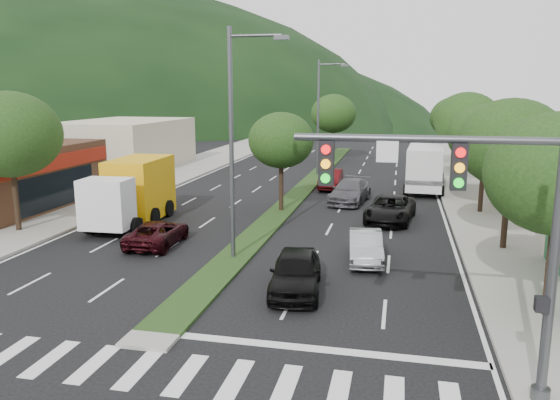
% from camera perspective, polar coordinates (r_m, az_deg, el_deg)
% --- Properties ---
extents(ground, '(160.00, 160.00, 0.00)m').
position_cam_1_polar(ground, '(17.66, -12.85, -13.67)').
color(ground, black).
rests_on(ground, ground).
extents(sidewalk_right, '(5.00, 90.00, 0.15)m').
position_cam_1_polar(sidewalk_right, '(40.43, 19.94, 0.24)').
color(sidewalk_right, gray).
rests_on(sidewalk_right, ground).
extents(sidewalk_left, '(6.00, 90.00, 0.15)m').
position_cam_1_polar(sidewalk_left, '(44.82, -14.36, 1.60)').
color(sidewalk_left, gray).
rests_on(sidewalk_left, ground).
extents(median, '(1.60, 56.00, 0.12)m').
position_cam_1_polar(median, '(43.60, 2.93, 1.66)').
color(median, '#1B3412').
rests_on(median, ground).
extents(crosswalk, '(19.00, 2.20, 0.01)m').
position_cam_1_polar(crosswalk, '(16.07, -16.00, -16.45)').
color(crosswalk, silver).
rests_on(crosswalk, ground).
extents(traffic_signal, '(6.12, 0.40, 7.00)m').
position_cam_1_polar(traffic_signal, '(13.28, 20.58, -1.28)').
color(traffic_signal, '#47494C').
rests_on(traffic_signal, ground).
extents(bldg_left_far, '(9.00, 14.00, 4.60)m').
position_cam_1_polar(bldg_left_far, '(55.21, -15.87, 5.63)').
color(bldg_left_far, beige).
rests_on(bldg_left_far, ground).
extents(bldg_right_far, '(10.00, 16.00, 5.20)m').
position_cam_1_polar(bldg_right_far, '(59.89, 24.52, 5.75)').
color(bldg_right_far, beige).
rests_on(bldg_right_far, ground).
extents(hill_far, '(176.00, 132.00, 82.00)m').
position_cam_1_polar(hill_far, '(152.03, -22.71, 7.69)').
color(hill_far, black).
rests_on(hill_far, ground).
extents(tree_r_a, '(4.60, 4.60, 6.63)m').
position_cam_1_polar(tree_r_a, '(19.21, 27.18, 2.42)').
color(tree_r_a, black).
rests_on(tree_r_a, sidewalk_right).
extents(tree_r_b, '(4.80, 4.80, 6.94)m').
position_cam_1_polar(tree_r_b, '(26.94, 23.03, 5.45)').
color(tree_r_b, black).
rests_on(tree_r_b, sidewalk_right).
extents(tree_r_c, '(4.40, 4.40, 6.48)m').
position_cam_1_polar(tree_r_c, '(34.84, 20.66, 6.28)').
color(tree_r_c, black).
rests_on(tree_r_c, sidewalk_right).
extents(tree_r_d, '(5.00, 5.00, 7.17)m').
position_cam_1_polar(tree_r_d, '(44.71, 18.95, 7.91)').
color(tree_r_d, black).
rests_on(tree_r_d, sidewalk_right).
extents(tree_r_e, '(4.60, 4.60, 6.71)m').
position_cam_1_polar(tree_r_e, '(54.67, 17.80, 8.20)').
color(tree_r_e, black).
rests_on(tree_r_e, sidewalk_right).
extents(tree_med_near, '(4.00, 4.00, 6.02)m').
position_cam_1_polar(tree_med_near, '(33.29, 0.12, 6.25)').
color(tree_med_near, black).
rests_on(tree_med_near, median).
extents(tree_med_far, '(4.80, 4.80, 6.94)m').
position_cam_1_polar(tree_med_far, '(58.87, 5.61, 8.97)').
color(tree_med_far, black).
rests_on(tree_med_far, median).
extents(tree_l_a, '(5.20, 5.20, 7.25)m').
position_cam_1_polar(tree_l_a, '(31.36, -26.39, 6.15)').
color(tree_l_a, black).
rests_on(tree_l_a, sidewalk_left).
extents(streetlight_near, '(2.60, 0.25, 10.00)m').
position_cam_1_polar(streetlight_near, '(23.49, -4.64, 6.91)').
color(streetlight_near, '#47494C').
rests_on(streetlight_near, ground).
extents(streetlight_mid, '(2.60, 0.25, 10.00)m').
position_cam_1_polar(streetlight_mid, '(47.92, 4.26, 9.16)').
color(streetlight_mid, '#47494C').
rests_on(streetlight_mid, ground).
extents(sedan_silver, '(1.82, 4.16, 1.33)m').
position_cam_1_polar(sedan_silver, '(24.32, 8.92, -4.84)').
color(sedan_silver, '#A7AAAF').
rests_on(sedan_silver, ground).
extents(suv_maroon, '(2.20, 4.48, 1.22)m').
position_cam_1_polar(suv_maroon, '(27.15, -12.68, -3.38)').
color(suv_maroon, black).
rests_on(suv_maroon, ground).
extents(car_queue_a, '(2.35, 4.71, 1.54)m').
position_cam_1_polar(car_queue_a, '(20.46, 1.64, -7.52)').
color(car_queue_a, black).
rests_on(car_queue_a, ground).
extents(car_queue_b, '(2.80, 5.51, 1.53)m').
position_cam_1_polar(car_queue_b, '(36.92, 7.33, 0.93)').
color(car_queue_b, '#504F54').
rests_on(car_queue_b, ground).
extents(car_queue_c, '(1.64, 4.49, 1.47)m').
position_cam_1_polar(car_queue_c, '(42.03, 5.33, 2.19)').
color(car_queue_c, '#4E0D0F').
rests_on(car_queue_c, ground).
extents(car_queue_d, '(3.09, 5.53, 1.46)m').
position_cam_1_polar(car_queue_d, '(31.89, 11.44, -0.93)').
color(car_queue_d, black).
rests_on(car_queue_d, ground).
extents(box_truck, '(3.13, 7.39, 3.59)m').
position_cam_1_polar(box_truck, '(31.81, -15.02, 0.65)').
color(box_truck, silver).
rests_on(box_truck, ground).
extents(motorhome, '(3.23, 8.94, 3.38)m').
position_cam_1_polar(motorhome, '(42.86, 14.95, 3.48)').
color(motorhome, silver).
rests_on(motorhome, ground).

